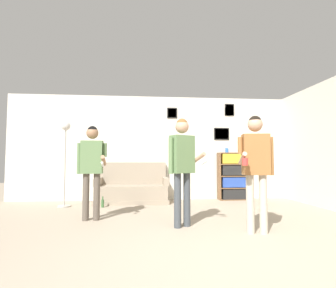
# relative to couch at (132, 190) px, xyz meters

# --- Properties ---
(ground_plane) EXTENTS (20.00, 20.00, 0.00)m
(ground_plane) POSITION_rel_couch_xyz_m (1.06, -4.03, -0.31)
(ground_plane) COLOR gray
(wall_back) EXTENTS (8.41, 0.08, 2.70)m
(wall_back) POSITION_rel_couch_xyz_m (1.07, 0.41, 1.05)
(wall_back) COLOR silver
(wall_back) RESTS_ON ground_plane
(couch) EXTENTS (1.73, 0.80, 0.96)m
(couch) POSITION_rel_couch_xyz_m (0.00, 0.00, 0.00)
(couch) COLOR gray
(couch) RESTS_ON ground_plane
(bookshelf) EXTENTS (0.80, 0.30, 1.22)m
(bookshelf) POSITION_rel_couch_xyz_m (2.61, 0.19, 0.30)
(bookshelf) COLOR brown
(bookshelf) RESTS_ON ground_plane
(floor_lamp) EXTENTS (0.28, 0.28, 1.88)m
(floor_lamp) POSITION_rel_couch_xyz_m (-1.46, -0.48, 0.99)
(floor_lamp) COLOR #ADA89E
(floor_lamp) RESTS_ON ground_plane
(person_player_foreground_left) EXTENTS (0.50, 0.43, 1.61)m
(person_player_foreground_left) POSITION_rel_couch_xyz_m (-0.62, -1.85, 0.68)
(person_player_foreground_left) COLOR brown
(person_player_foreground_left) RESTS_ON ground_plane
(person_player_foreground_center) EXTENTS (0.59, 0.38, 1.67)m
(person_player_foreground_center) POSITION_rel_couch_xyz_m (0.87, -2.43, 0.72)
(person_player_foreground_center) COLOR #3D4247
(person_player_foreground_center) RESTS_ON ground_plane
(person_watcher_holding_cup) EXTENTS (0.54, 0.40, 1.66)m
(person_watcher_holding_cup) POSITION_rel_couch_xyz_m (1.86, -2.88, 0.71)
(person_watcher_holding_cup) COLOR #B7AD99
(person_watcher_holding_cup) RESTS_ON ground_plane
(bottle_on_floor) EXTENTS (0.06, 0.06, 0.23)m
(bottle_on_floor) POSITION_rel_couch_xyz_m (-0.61, -0.62, -0.22)
(bottle_on_floor) COLOR #3D6638
(bottle_on_floor) RESTS_ON ground_plane
(drinking_cup) EXTENTS (0.08, 0.08, 0.12)m
(drinking_cup) POSITION_rel_couch_xyz_m (2.43, 0.19, 0.97)
(drinking_cup) COLOR blue
(drinking_cup) RESTS_ON bookshelf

